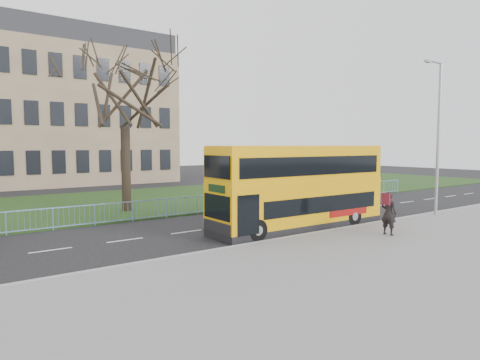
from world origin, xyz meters
TOP-DOWN VIEW (x-y plane):
  - ground at (0.00, 0.00)m, footprint 120.00×120.00m
  - pavement at (0.00, -6.75)m, footprint 80.00×10.50m
  - kerb at (0.00, -1.55)m, footprint 80.00×0.20m
  - grass_verge at (0.00, 14.30)m, footprint 80.00×15.40m
  - guard_railing at (0.00, 6.60)m, footprint 40.00×0.12m
  - bare_tree at (-3.00, 10.00)m, footprint 8.55×8.55m
  - civic_building at (-5.00, 35.00)m, footprint 30.00×15.00m
  - yellow_bus at (1.92, -0.02)m, footprint 9.59×2.42m
  - pedestrian at (3.67, -3.84)m, footprint 0.54×0.75m
  - street_lamp at (10.56, -2.09)m, footprint 1.81×0.27m

SIDE VIEW (x-z plane):
  - ground at x=0.00m, z-range 0.00..0.00m
  - grass_verge at x=0.00m, z-range 0.00..0.08m
  - pavement at x=0.00m, z-range 0.00..0.12m
  - kerb at x=0.00m, z-range 0.00..0.14m
  - guard_railing at x=0.00m, z-range 0.00..1.10m
  - pedestrian at x=3.67m, z-range 0.12..2.05m
  - yellow_bus at x=1.92m, z-range 0.15..4.15m
  - street_lamp at x=10.56m, z-range 0.53..9.08m
  - bare_tree at x=-3.00m, z-range 0.08..12.29m
  - civic_building at x=-5.00m, z-range 0.00..14.00m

